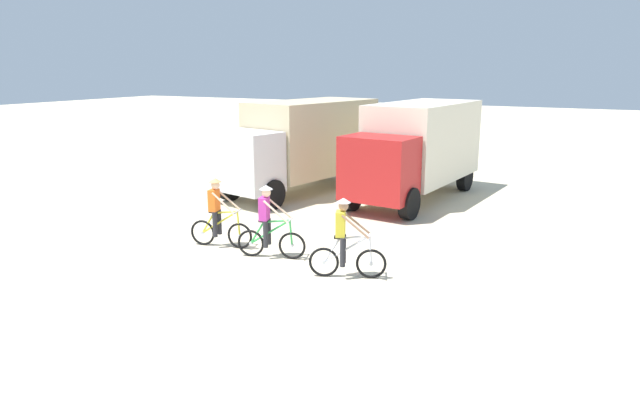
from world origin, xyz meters
TOP-DOWN VIEW (x-y plane):
  - ground_plane at (0.00, 0.00)m, footprint 120.00×120.00m
  - box_truck_tan_camper at (-3.47, 8.38)m, footprint 3.67×7.08m
  - box_truck_cream_rv at (0.65, 9.17)m, footprint 3.06×6.96m
  - cyclist_orange_shirt at (-2.17, 1.51)m, footprint 1.71×0.56m
  - cyclist_cowboy_hat at (-0.55, 1.36)m, footprint 1.68×0.64m
  - cyclist_near_camera at (1.67, 1.00)m, footprint 1.64×0.76m

SIDE VIEW (x-z plane):
  - ground_plane at x=0.00m, z-range 0.00..0.00m
  - cyclist_orange_shirt at x=-2.17m, z-range -0.06..1.76m
  - cyclist_cowboy_hat at x=-0.55m, z-range -0.06..1.76m
  - cyclist_near_camera at x=1.67m, z-range -0.06..1.76m
  - box_truck_tan_camper at x=-3.47m, z-range 0.20..3.55m
  - box_truck_cream_rv at x=0.65m, z-range 0.20..3.55m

